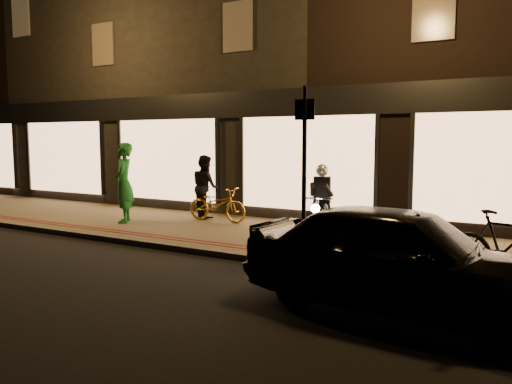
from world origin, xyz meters
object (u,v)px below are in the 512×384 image
(person_green, at_px, (124,183))
(sign_post, at_px, (304,164))
(bicycle_gold, at_px, (217,205))
(parked_car, at_px, (400,257))
(motorcycle, at_px, (321,212))

(person_green, bearing_deg, sign_post, 39.96)
(bicycle_gold, height_order, parked_car, parked_car)
(sign_post, distance_m, parked_car, 2.75)
(bicycle_gold, bearing_deg, parked_car, -126.23)
(bicycle_gold, bearing_deg, person_green, 121.27)
(motorcycle, bearing_deg, person_green, 168.20)
(sign_post, bearing_deg, person_green, 166.50)
(sign_post, height_order, bicycle_gold, sign_post)
(sign_post, relative_size, parked_car, 0.73)
(bicycle_gold, height_order, person_green, person_green)
(motorcycle, relative_size, bicycle_gold, 1.13)
(sign_post, bearing_deg, parked_car, -36.28)
(sign_post, bearing_deg, motorcycle, 102.15)
(motorcycle, distance_m, sign_post, 1.97)
(motorcycle, bearing_deg, bicycle_gold, 148.72)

